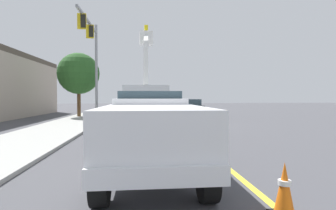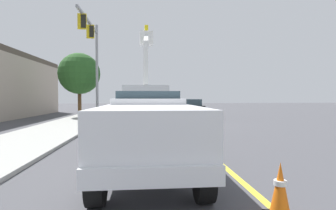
% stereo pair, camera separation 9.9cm
% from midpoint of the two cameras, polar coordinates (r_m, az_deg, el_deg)
% --- Properties ---
extents(ground, '(120.00, 120.00, 0.00)m').
position_cam_midpoint_polar(ground, '(18.28, 1.77, -4.20)').
color(ground, '#47474C').
extents(sidewalk_far_side, '(60.09, 5.68, 0.12)m').
position_cam_midpoint_polar(sidewalk_far_side, '(18.77, -20.34, -3.97)').
color(sidewalk_far_side, '#9E9E99').
rests_on(sidewalk_far_side, ground).
extents(lane_centre_stripe, '(49.98, 1.89, 0.01)m').
position_cam_midpoint_polar(lane_centre_stripe, '(18.27, 1.77, -4.19)').
color(lane_centre_stripe, yellow).
rests_on(lane_centre_stripe, ground).
extents(utility_bucket_truck, '(8.28, 2.82, 6.83)m').
position_cam_midpoint_polar(utility_bucket_truck, '(17.88, -4.71, 0.81)').
color(utility_bucket_truck, silver).
rests_on(utility_bucket_truck, ground).
extents(service_pickup_truck, '(5.67, 2.35, 2.06)m').
position_cam_midpoint_polar(service_pickup_truck, '(6.52, -3.69, -5.13)').
color(service_pickup_truck, white).
rests_on(service_pickup_truck, ground).
extents(passing_minivan, '(4.86, 2.09, 1.69)m').
position_cam_midpoint_polar(passing_minivan, '(24.65, 4.69, -0.39)').
color(passing_minivan, black).
rests_on(passing_minivan, ground).
extents(traffic_cone_leading, '(0.40, 0.40, 0.87)m').
position_cam_midpoint_polar(traffic_cone_leading, '(4.79, 23.48, -16.31)').
color(traffic_cone_leading, black).
rests_on(traffic_cone_leading, ground).
extents(traffic_cone_mid_front, '(0.40, 0.40, 0.74)m').
position_cam_midpoint_polar(traffic_cone_mid_front, '(9.93, 5.43, -7.14)').
color(traffic_cone_mid_front, black).
rests_on(traffic_cone_mid_front, ground).
extents(traffic_cone_mid_rear, '(0.40, 0.40, 0.88)m').
position_cam_midpoint_polar(traffic_cone_mid_rear, '(16.14, 1.91, -3.44)').
color(traffic_cone_mid_rear, black).
rests_on(traffic_cone_mid_rear, ground).
extents(traffic_cone_trailing, '(0.40, 0.40, 0.83)m').
position_cam_midpoint_polar(traffic_cone_trailing, '(21.40, 0.40, -2.23)').
color(traffic_cone_trailing, black).
rests_on(traffic_cone_trailing, ground).
extents(traffic_signal_mast, '(6.82, 0.66, 7.96)m').
position_cam_midpoint_polar(traffic_signal_mast, '(21.74, -15.73, 11.32)').
color(traffic_signal_mast, gray).
rests_on(traffic_signal_mast, ground).
extents(street_tree_right, '(3.73, 3.73, 5.88)m').
position_cam_midpoint_polar(street_tree_right, '(25.57, -18.38, 6.39)').
color(street_tree_right, brown).
rests_on(street_tree_right, ground).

